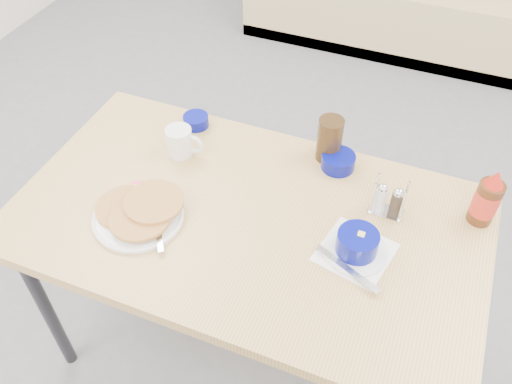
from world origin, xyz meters
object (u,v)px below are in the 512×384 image
at_px(butter_bowl, 338,161).
at_px(syrup_bottle, 487,200).
at_px(creamer_bowl, 196,121).
at_px(grits_setting, 357,246).
at_px(pancake_plate, 139,213).
at_px(dining_table, 248,229).
at_px(amber_tumbler, 330,139).
at_px(coffee_mug, 181,141).
at_px(condiment_caddy, 388,202).

height_order(butter_bowl, syrup_bottle, syrup_bottle).
xyz_separation_m(butter_bowl, syrup_bottle, (0.45, -0.06, 0.06)).
bearing_deg(creamer_bowl, syrup_bottle, -5.00).
relative_size(grits_setting, butter_bowl, 2.18).
xyz_separation_m(pancake_plate, creamer_bowl, (-0.04, 0.45, 0.00)).
distance_m(creamer_bowl, syrup_bottle, 0.98).
bearing_deg(butter_bowl, dining_table, -121.86).
bearing_deg(dining_table, butter_bowl, 58.14).
bearing_deg(syrup_bottle, creamer_bowl, 175.00).
bearing_deg(amber_tumbler, butter_bowl, -37.24).
bearing_deg(butter_bowl, syrup_bottle, -7.98).
bearing_deg(dining_table, creamer_bowl, 135.23).
height_order(dining_table, coffee_mug, coffee_mug).
relative_size(grits_setting, syrup_bottle, 1.23).
xyz_separation_m(coffee_mug, creamer_bowl, (-0.02, 0.15, -0.03)).
height_order(coffee_mug, grits_setting, coffee_mug).
bearing_deg(pancake_plate, coffee_mug, 93.17).
relative_size(grits_setting, amber_tumbler, 1.55).
distance_m(condiment_caddy, syrup_bottle, 0.27).
bearing_deg(amber_tumbler, grits_setting, -62.30).
relative_size(butter_bowl, condiment_caddy, 0.89).
xyz_separation_m(dining_table, creamer_bowl, (-0.33, 0.33, 0.08)).
bearing_deg(butter_bowl, grits_setting, -66.11).
height_order(amber_tumbler, condiment_caddy, amber_tumbler).
height_order(creamer_bowl, syrup_bottle, syrup_bottle).
bearing_deg(dining_table, pancake_plate, -157.13).
height_order(creamer_bowl, condiment_caddy, condiment_caddy).
height_order(dining_table, syrup_bottle, syrup_bottle).
height_order(pancake_plate, syrup_bottle, syrup_bottle).
xyz_separation_m(dining_table, grits_setting, (0.33, -0.02, 0.10)).
xyz_separation_m(grits_setting, butter_bowl, (-0.14, 0.32, -0.01)).
bearing_deg(condiment_caddy, creamer_bowl, 168.50).
distance_m(dining_table, syrup_bottle, 0.70).
bearing_deg(condiment_caddy, grits_setting, -102.47).
bearing_deg(coffee_mug, dining_table, -29.97).
bearing_deg(coffee_mug, condiment_caddy, -0.68).
height_order(creamer_bowl, butter_bowl, butter_bowl).
distance_m(dining_table, creamer_bowl, 0.47).
relative_size(coffee_mug, grits_setting, 0.53).
relative_size(amber_tumbler, condiment_caddy, 1.25).
xyz_separation_m(butter_bowl, amber_tumbler, (-0.04, 0.03, 0.05)).
bearing_deg(pancake_plate, amber_tumbler, 46.51).
height_order(pancake_plate, creamer_bowl, pancake_plate).
xyz_separation_m(butter_bowl, condiment_caddy, (0.19, -0.14, 0.02)).
distance_m(pancake_plate, coffee_mug, 0.30).
height_order(pancake_plate, condiment_caddy, condiment_caddy).
bearing_deg(dining_table, condiment_caddy, 24.31).
bearing_deg(creamer_bowl, pancake_plate, -85.28).
distance_m(creamer_bowl, condiment_caddy, 0.73).
bearing_deg(amber_tumbler, syrup_bottle, -11.07).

